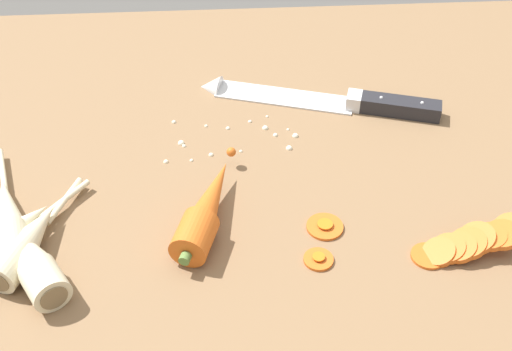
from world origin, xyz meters
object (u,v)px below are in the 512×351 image
at_px(carrot_slice_stray_mid, 325,226).
at_px(carrot_slice_stray_near, 319,258).
at_px(whole_carrot, 206,209).
at_px(parsnip_mid_right, 26,242).
at_px(parsnip_mid_left, 7,218).
at_px(parsnip_back, 29,257).
at_px(chefs_knife, 313,98).
at_px(parsnip_front, 5,238).
at_px(carrot_slice_stack, 469,243).

bearing_deg(carrot_slice_stray_mid, carrot_slice_stray_near, -106.25).
xyz_separation_m(whole_carrot, carrot_slice_stray_mid, (0.13, -0.02, -0.02)).
bearing_deg(whole_carrot, carrot_slice_stray_near, -28.77).
bearing_deg(parsnip_mid_right, carrot_slice_stray_near, -5.17).
bearing_deg(whole_carrot, parsnip_mid_left, 179.62).
height_order(parsnip_mid_right, parsnip_back, same).
bearing_deg(parsnip_back, parsnip_mid_left, 120.89).
bearing_deg(chefs_knife, parsnip_front, -144.77).
bearing_deg(carrot_slice_stray_mid, parsnip_back, -172.60).
relative_size(parsnip_mid_left, carrot_slice_stray_mid, 4.82).
bearing_deg(parsnip_mid_right, carrot_slice_stack, -2.99).
xyz_separation_m(whole_carrot, parsnip_front, (-0.22, -0.03, -0.00)).
height_order(parsnip_front, parsnip_mid_right, same).
relative_size(parsnip_mid_right, carrot_slice_stray_near, 5.18).
relative_size(chefs_knife, whole_carrot, 1.84).
relative_size(parsnip_front, parsnip_mid_right, 0.92).
xyz_separation_m(parsnip_mid_left, carrot_slice_stack, (0.51, -0.06, -0.01)).
relative_size(parsnip_mid_right, carrot_slice_stray_mid, 4.00).
relative_size(whole_carrot, parsnip_front, 1.19).
distance_m(chefs_knife, carrot_slice_stray_near, 0.30).
distance_m(parsnip_front, parsnip_back, 0.04).
bearing_deg(carrot_slice_stray_near, parsnip_front, 173.75).
xyz_separation_m(chefs_knife, carrot_slice_stack, (0.13, -0.30, 0.01)).
bearing_deg(parsnip_back, carrot_slice_stray_near, -1.27).
bearing_deg(carrot_slice_stack, whole_carrot, 167.63).
bearing_deg(chefs_knife, carrot_slice_stack, -66.13).
distance_m(parsnip_back, carrot_slice_stray_near, 0.31).
bearing_deg(parsnip_back, parsnip_mid_right, 108.42).
height_order(whole_carrot, carrot_slice_stack, whole_carrot).
distance_m(chefs_knife, parsnip_mid_left, 0.44).
relative_size(whole_carrot, carrot_slice_stray_near, 5.68).
relative_size(parsnip_mid_left, carrot_slice_stray_near, 6.23).
height_order(whole_carrot, carrot_slice_stray_near, whole_carrot).
height_order(parsnip_front, parsnip_back, same).
bearing_deg(carrot_slice_stray_mid, parsnip_mid_right, -176.49).
relative_size(carrot_slice_stray_near, carrot_slice_stray_mid, 0.77).
height_order(chefs_knife, carrot_slice_stray_near, chefs_knife).
xyz_separation_m(parsnip_front, parsnip_mid_right, (0.02, -0.01, 0.00)).
xyz_separation_m(parsnip_mid_right, carrot_slice_stray_near, (0.31, -0.03, -0.02)).
distance_m(parsnip_front, carrot_slice_stack, 0.50).
bearing_deg(whole_carrot, carrot_slice_stray_mid, -7.42).
xyz_separation_m(parsnip_mid_left, carrot_slice_stray_mid, (0.36, -0.02, -0.02)).
bearing_deg(carrot_slice_stack, carrot_slice_stray_mid, 163.39).
height_order(parsnip_back, carrot_slice_stray_near, parsnip_back).
distance_m(whole_carrot, parsnip_front, 0.22).
relative_size(parsnip_front, parsnip_back, 0.85).
relative_size(parsnip_mid_right, carrot_slice_stack, 1.30).
bearing_deg(parsnip_front, carrot_slice_stack, -3.83).
relative_size(chefs_knife, parsnip_mid_right, 2.02).
bearing_deg(parsnip_mid_left, chefs_knife, 31.68).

